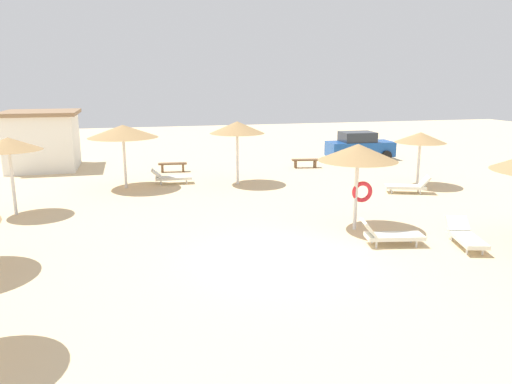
# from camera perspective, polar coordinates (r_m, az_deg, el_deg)

# --- Properties ---
(ground_plane) EXTENTS (80.00, 80.00, 0.00)m
(ground_plane) POSITION_cam_1_polar(r_m,az_deg,el_deg) (13.66, 3.20, -7.67)
(ground_plane) COLOR beige
(parasol_1) EXTENTS (3.11, 3.11, 2.87)m
(parasol_1) POSITION_cam_1_polar(r_m,az_deg,el_deg) (22.63, -15.36, 6.88)
(parasol_1) COLOR silver
(parasol_1) RESTS_ON ground
(parasol_3) EXTENTS (2.30, 2.30, 2.50)m
(parasol_3) POSITION_cam_1_polar(r_m,az_deg,el_deg) (23.47, 18.74, 6.05)
(parasol_3) COLOR silver
(parasol_3) RESTS_ON ground
(parasol_4) EXTENTS (2.29, 2.29, 2.84)m
(parasol_4) POSITION_cam_1_polar(r_m,az_deg,el_deg) (19.42, -27.06, 5.00)
(parasol_4) COLOR silver
(parasol_4) RESTS_ON ground
(parasol_6) EXTENTS (2.56, 2.56, 2.84)m
(parasol_6) POSITION_cam_1_polar(r_m,az_deg,el_deg) (15.89, 11.88, 4.44)
(parasol_6) COLOR silver
(parasol_6) RESTS_ON ground
(parasol_8) EXTENTS (2.56, 2.56, 2.95)m
(parasol_8) POSITION_cam_1_polar(r_m,az_deg,el_deg) (22.69, -2.23, 7.55)
(parasol_8) COLOR silver
(parasol_8) RESTS_ON ground
(lounger_1) EXTENTS (1.92, 0.76, 0.73)m
(lounger_1) POSITION_cam_1_polar(r_m,az_deg,el_deg) (23.39, -9.98, 1.72)
(lounger_1) COLOR silver
(lounger_1) RESTS_ON ground
(lounger_3) EXTENTS (1.97, 1.26, 0.78)m
(lounger_3) POSITION_cam_1_polar(r_m,az_deg,el_deg) (22.14, 17.48, 0.69)
(lounger_3) COLOR silver
(lounger_3) RESTS_ON ground
(lounger_5) EXTENTS (1.15, 2.00, 0.71)m
(lounger_5) POSITION_cam_1_polar(r_m,az_deg,el_deg) (15.71, 23.36, -4.75)
(lounger_5) COLOR silver
(lounger_5) RESTS_ON ground
(lounger_6) EXTENTS (1.94, 0.99, 0.80)m
(lounger_6) POSITION_cam_1_polar(r_m,az_deg,el_deg) (15.03, 15.44, -4.88)
(lounger_6) COLOR silver
(lounger_6) RESTS_ON ground
(bench_0) EXTENTS (1.53, 0.56, 0.49)m
(bench_0) POSITION_cam_1_polar(r_m,az_deg,el_deg) (26.41, -9.75, 3.08)
(bench_0) COLOR brown
(bench_0) RESTS_ON ground
(bench_1) EXTENTS (1.55, 0.66, 0.49)m
(bench_1) POSITION_cam_1_polar(r_m,az_deg,el_deg) (27.41, 5.80, 3.56)
(bench_1) COLOR brown
(bench_1) RESTS_ON ground
(parked_car) EXTENTS (4.08, 2.15, 1.72)m
(parked_car) POSITION_cam_1_polar(r_m,az_deg,el_deg) (30.71, 12.03, 5.26)
(parked_car) COLOR #194C9E
(parked_car) RESTS_ON ground
(beach_cabana) EXTENTS (3.89, 4.23, 3.18)m
(beach_cabana) POSITION_cam_1_polar(r_m,az_deg,el_deg) (29.29, -23.74, 5.63)
(beach_cabana) COLOR white
(beach_cabana) RESTS_ON ground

